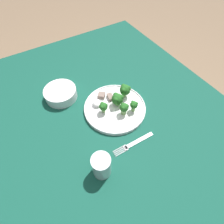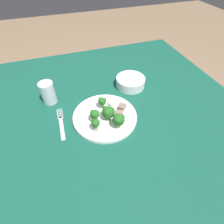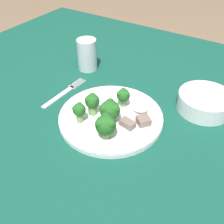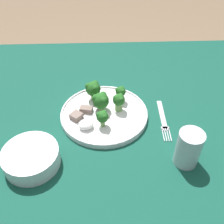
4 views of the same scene
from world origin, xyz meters
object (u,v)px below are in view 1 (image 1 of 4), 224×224
Objects in this scene: cream_bowl at (61,94)px; drinking_glass at (102,166)px; fork at (134,143)px; dinner_plate at (115,108)px.

cream_bowl is 1.41× the size of drinking_glass.
fork is 0.17m from drinking_glass.
dinner_plate is at bearing -137.45° from cream_bowl.
dinner_plate is at bearing -40.98° from drinking_glass.
cream_bowl reaches higher than fork.
fork is at bearing 172.28° from dinner_plate.
cream_bowl is 0.40m from drinking_glass.
drinking_glass is at bearing 178.86° from cream_bowl.
drinking_glass is at bearing 100.25° from fork.
dinner_plate is 0.26m from cream_bowl.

